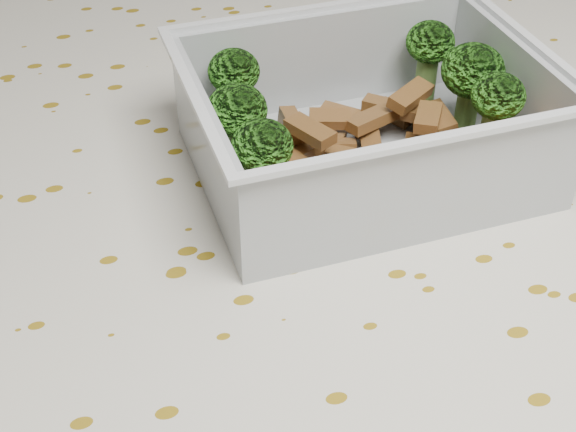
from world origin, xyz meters
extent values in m
cube|color=brown|center=(0.00, 0.00, 0.73)|extent=(1.40, 0.90, 0.04)
cube|color=beige|center=(0.00, 0.00, 0.75)|extent=(1.46, 0.96, 0.01)
cube|color=beige|center=(0.00, 0.48, 0.66)|extent=(1.46, 0.01, 0.18)
cube|color=silver|center=(0.06, 0.05, 0.76)|extent=(0.18, 0.14, 0.00)
cube|color=silver|center=(0.05, 0.11, 0.79)|extent=(0.18, 0.01, 0.06)
cube|color=silver|center=(0.06, -0.01, 0.79)|extent=(0.18, 0.01, 0.06)
cube|color=silver|center=(0.14, 0.05, 0.79)|extent=(0.01, 0.13, 0.06)
cube|color=silver|center=(-0.03, 0.05, 0.79)|extent=(0.01, 0.13, 0.06)
cube|color=silver|center=(0.05, 0.12, 0.82)|extent=(0.19, 0.01, 0.00)
cube|color=silver|center=(0.06, -0.02, 0.82)|extent=(0.19, 0.01, 0.00)
cube|color=silver|center=(0.15, 0.05, 0.82)|extent=(0.01, 0.13, 0.00)
cube|color=silver|center=(-0.03, 0.05, 0.82)|extent=(0.01, 0.13, 0.00)
cylinder|color=#608C3F|center=(0.00, 0.10, 0.78)|extent=(0.01, 0.01, 0.03)
ellipsoid|color=#37901E|center=(0.00, 0.10, 0.80)|extent=(0.03, 0.03, 0.02)
cylinder|color=#608C3F|center=(0.11, 0.10, 0.78)|extent=(0.01, 0.01, 0.03)
ellipsoid|color=#37901E|center=(0.11, 0.10, 0.80)|extent=(0.03, 0.03, 0.02)
cylinder|color=#608C3F|center=(-0.01, 0.06, 0.77)|extent=(0.01, 0.01, 0.03)
ellipsoid|color=#37901E|center=(-0.01, 0.06, 0.80)|extent=(0.03, 0.03, 0.03)
cylinder|color=#608C3F|center=(0.12, 0.06, 0.77)|extent=(0.01, 0.01, 0.03)
ellipsoid|color=#37901E|center=(0.12, 0.06, 0.80)|extent=(0.03, 0.03, 0.03)
cylinder|color=#608C3F|center=(-0.01, 0.02, 0.78)|extent=(0.01, 0.01, 0.03)
ellipsoid|color=#37901E|center=(-0.01, 0.02, 0.80)|extent=(0.03, 0.03, 0.03)
cylinder|color=#608C3F|center=(0.12, 0.03, 0.78)|extent=(0.01, 0.01, 0.03)
ellipsoid|color=#37901E|center=(0.12, 0.03, 0.80)|extent=(0.03, 0.03, 0.02)
cube|color=brown|center=(0.06, 0.05, 0.77)|extent=(0.02, 0.03, 0.01)
cube|color=brown|center=(0.10, 0.07, 0.77)|extent=(0.02, 0.03, 0.01)
cube|color=brown|center=(0.10, 0.06, 0.78)|extent=(0.02, 0.03, 0.01)
cube|color=brown|center=(0.09, 0.08, 0.77)|extent=(0.02, 0.03, 0.01)
cube|color=brown|center=(0.09, 0.07, 0.79)|extent=(0.03, 0.03, 0.01)
cube|color=brown|center=(0.08, 0.07, 0.78)|extent=(0.03, 0.03, 0.01)
cube|color=brown|center=(0.03, 0.05, 0.79)|extent=(0.02, 0.03, 0.01)
cube|color=brown|center=(0.03, 0.08, 0.77)|extent=(0.03, 0.03, 0.01)
cube|color=brown|center=(0.01, 0.06, 0.78)|extent=(0.03, 0.02, 0.01)
cube|color=brown|center=(0.02, 0.07, 0.77)|extent=(0.02, 0.03, 0.01)
cube|color=brown|center=(0.04, 0.07, 0.78)|extent=(0.02, 0.02, 0.01)
cube|color=brown|center=(0.07, 0.08, 0.77)|extent=(0.03, 0.03, 0.01)
cube|color=brown|center=(0.02, 0.07, 0.78)|extent=(0.01, 0.03, 0.01)
cube|color=brown|center=(0.07, 0.06, 0.78)|extent=(0.03, 0.02, 0.01)
cube|color=brown|center=(0.02, 0.05, 0.77)|extent=(0.02, 0.03, 0.01)
cube|color=brown|center=(0.09, 0.05, 0.77)|extent=(0.03, 0.02, 0.01)
cube|color=brown|center=(0.06, 0.08, 0.77)|extent=(0.03, 0.03, 0.01)
cube|color=brown|center=(0.04, 0.07, 0.77)|extent=(0.03, 0.02, 0.01)
cube|color=brown|center=(0.04, 0.06, 0.77)|extent=(0.03, 0.02, 0.01)
cube|color=brown|center=(0.09, 0.05, 0.78)|extent=(0.02, 0.03, 0.01)
cube|color=brown|center=(0.05, 0.04, 0.77)|extent=(0.03, 0.02, 0.01)
cylinder|color=#B3562A|center=(0.06, 0.01, 0.78)|extent=(0.13, 0.03, 0.03)
sphere|color=#B3562A|center=(0.13, 0.01, 0.78)|extent=(0.03, 0.03, 0.03)
sphere|color=#B3562A|center=(0.00, 0.01, 0.78)|extent=(0.03, 0.03, 0.03)
camera|label=1|loc=(-0.08, -0.28, 1.02)|focal=50.00mm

